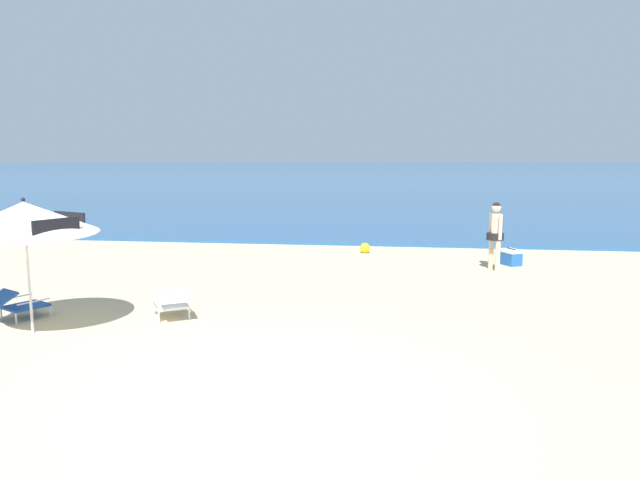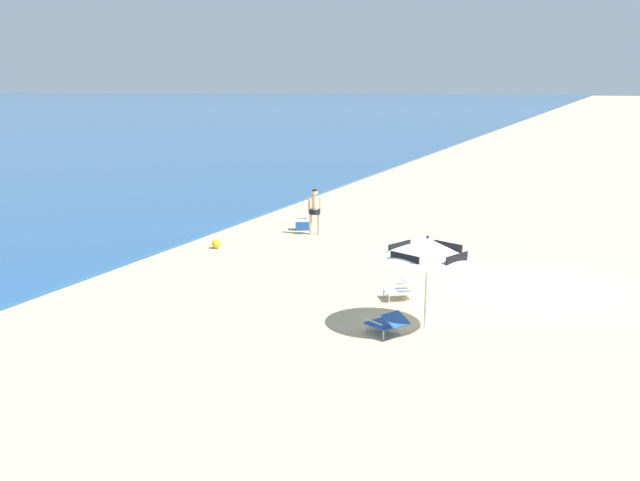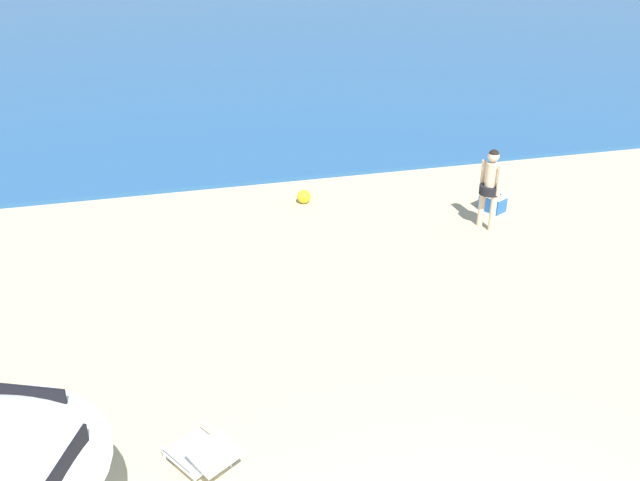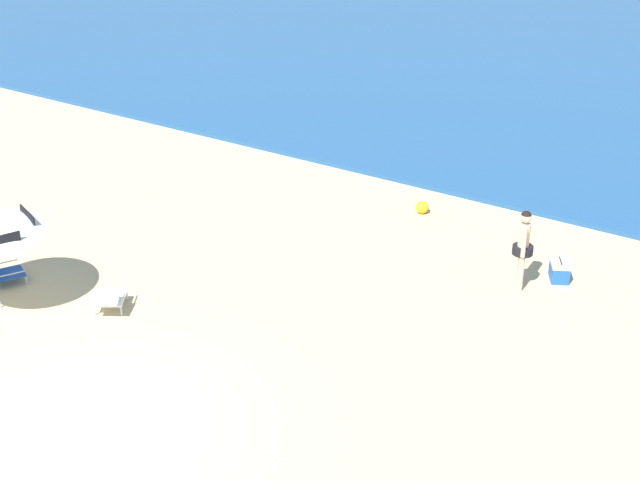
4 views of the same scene
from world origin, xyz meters
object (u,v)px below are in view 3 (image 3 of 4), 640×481
at_px(person_standing_near_shore, 490,184).
at_px(beach_ball, 304,197).
at_px(lounge_chair_beside_umbrella, 203,453).
at_px(cooler_box, 493,201).

relative_size(person_standing_near_shore, beach_ball, 5.59).
xyz_separation_m(lounge_chair_beside_umbrella, person_standing_near_shore, (5.99, 4.99, 0.66)).
bearing_deg(lounge_chair_beside_umbrella, beach_ball, 68.41).
relative_size(person_standing_near_shore, cooler_box, 2.70).
bearing_deg(cooler_box, beach_ball, 160.18).
bearing_deg(beach_ball, person_standing_near_shore, -33.00).
bearing_deg(person_standing_near_shore, cooler_box, 54.25).
xyz_separation_m(lounge_chair_beside_umbrella, cooler_box, (6.52, 5.72, -0.08)).
relative_size(cooler_box, beach_ball, 2.07).
xyz_separation_m(cooler_box, beach_ball, (-3.72, 1.34, -0.06)).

